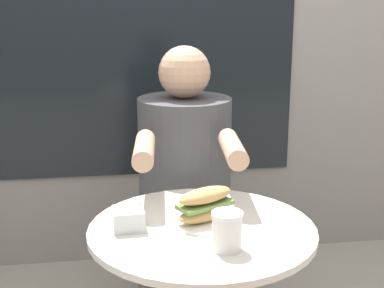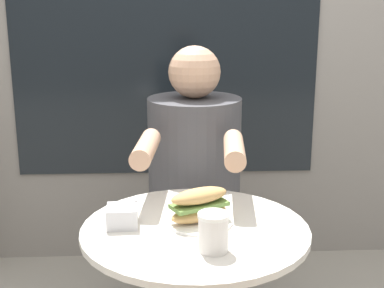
{
  "view_description": "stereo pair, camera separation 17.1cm",
  "coord_description": "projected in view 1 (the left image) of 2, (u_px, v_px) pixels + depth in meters",
  "views": [
    {
      "loc": [
        -0.25,
        -1.43,
        1.36
      ],
      "look_at": [
        0.0,
        0.2,
        0.93
      ],
      "focal_mm": 50.0,
      "sensor_mm": 36.0,
      "label": 1
    },
    {
      "loc": [
        -0.08,
        -1.45,
        1.36
      ],
      "look_at": [
        0.0,
        0.2,
        0.93
      ],
      "focal_mm": 50.0,
      "sensor_mm": 36.0,
      "label": 2
    }
  ],
  "objects": [
    {
      "name": "diner_chair",
      "position": [
        178.0,
        191.0,
        2.47
      ],
      "size": [
        0.42,
        0.42,
        0.87
      ],
      "rotation": [
        0.0,
        0.0,
        3.04
      ],
      "color": "brown",
      "rests_on": "ground_plane"
    },
    {
      "name": "drink_cup",
      "position": [
        227.0,
        231.0,
        1.41
      ],
      "size": [
        0.08,
        0.08,
        0.11
      ],
      "color": "silver",
      "rests_on": "cafe_table"
    },
    {
      "name": "cafe_table",
      "position": [
        202.0,
        287.0,
        1.62
      ],
      "size": [
        0.67,
        0.67,
        0.73
      ],
      "color": "beige",
      "rests_on": "ground_plane"
    },
    {
      "name": "seated_diner",
      "position": [
        185.0,
        221.0,
        2.13
      ],
      "size": [
        0.41,
        0.67,
        1.21
      ],
      "rotation": [
        0.0,
        0.0,
        3.04
      ],
      "color": "#424247",
      "rests_on": "ground_plane"
    },
    {
      "name": "sandwich_on_plate",
      "position": [
        205.0,
        208.0,
        1.59
      ],
      "size": [
        0.2,
        0.2,
        0.11
      ],
      "rotation": [
        0.0,
        0.0,
        0.46
      ],
      "color": "white",
      "rests_on": "cafe_table"
    },
    {
      "name": "napkin_box",
      "position": [
        128.0,
        219.0,
        1.55
      ],
      "size": [
        0.09,
        0.09,
        0.06
      ],
      "rotation": [
        0.0,
        0.0,
        0.04
      ],
      "color": "silver",
      "rests_on": "cafe_table"
    }
  ]
}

